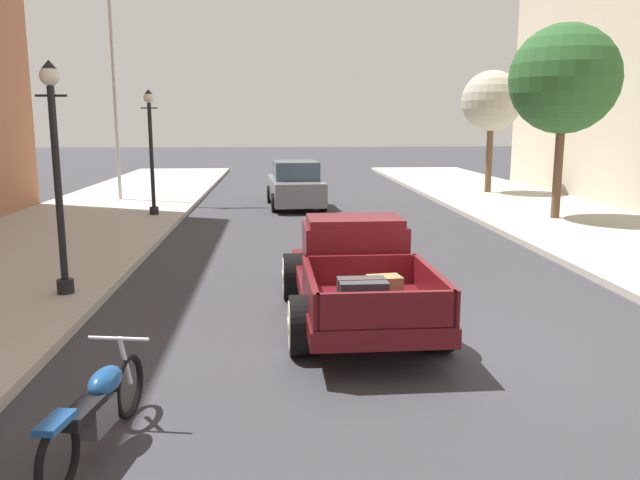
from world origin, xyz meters
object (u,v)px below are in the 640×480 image
Objects in this scene: street_lamp_far at (151,143)px; street_tree_third at (492,102)px; hotrod_truck_maroon at (354,270)px; motorcycle_parked at (97,408)px; car_background_grey at (295,186)px; street_tree_second at (564,79)px; flagpole at (118,45)px; street_lamp_near at (56,161)px.

street_lamp_far is 13.91m from street_tree_third.
motorcycle_parked is (-2.87, -3.99, -0.31)m from hotrod_truck_maroon.
car_background_grey reaches higher than hotrod_truck_maroon.
motorcycle_parked is 0.37× the size of street_tree_second.
hotrod_truck_maroon is at bearing -115.05° from street_tree_third.
flagpole reaches higher than hotrod_truck_maroon.
street_tree_third reaches higher than street_lamp_far.
hotrod_truck_maroon is 13.18m from car_background_grey.
street_lamp_near is at bearing -88.47° from street_lamp_far.
street_lamp_near is 1.00× the size of street_lamp_far.
street_lamp_far is 0.67× the size of street_tree_second.
street_tree_second is at bearing -28.18° from car_background_grey.
street_lamp_near is 14.49m from street_tree_second.
motorcycle_parked is 22.99m from street_tree_third.
street_lamp_far is (-0.25, 9.37, 0.00)m from street_lamp_near.
motorcycle_parked is 0.55× the size of street_lamp_near.
flagpole is at bearing -174.24° from street_tree_third.
street_lamp_near is at bearing 166.26° from hotrod_truck_maroon.
hotrod_truck_maroon is 1.29× the size of street_lamp_near.
street_tree_third is at bearing 24.15° from street_lamp_far.
hotrod_truck_maroon is at bearing -65.05° from flagpole.
motorcycle_parked is at bearing -69.46° from street_lamp_near.
motorcycle_parked is 0.23× the size of flagpole.
street_lamp_far reaches higher than motorcycle_parked.
car_background_grey is 9.17m from street_tree_third.
street_tree_third reaches higher than hotrod_truck_maroon.
car_background_grey is 0.48× the size of flagpole.
car_background_grey is at bearing 151.82° from street_tree_second.
street_lamp_near and street_lamp_far have the same top height.
street_tree_third is (7.57, 16.21, 3.08)m from hotrod_truck_maroon.
car_background_grey is (2.35, 17.16, 0.33)m from motorcycle_parked.
hotrod_truck_maroon is at bearing 54.32° from motorcycle_parked.
car_background_grey is at bearing 92.27° from hotrod_truck_maroon.
street_lamp_near is 14.14m from flagpole.
street_tree_second is (7.25, 9.00, 3.49)m from hotrod_truck_maroon.
flagpole is 1.61× the size of street_tree_second.
motorcycle_parked is 5.85m from street_lamp_near.
street_tree_second is at bearing 32.99° from street_lamp_near.
hotrod_truck_maroon is 2.36× the size of motorcycle_parked.
motorcycle_parked is at bearing -81.45° from street_lamp_far.
street_tree_third is (8.10, 3.04, 3.06)m from car_background_grey.
street_lamp_near is at bearing -129.47° from street_tree_third.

